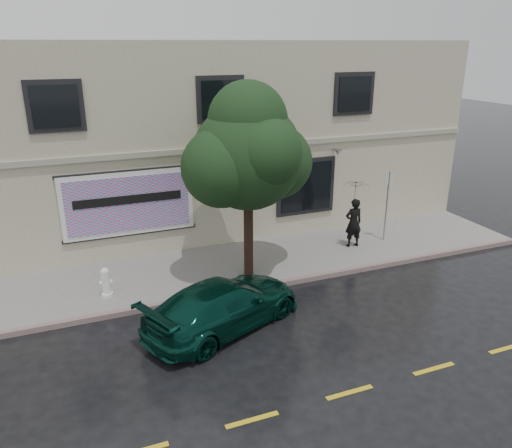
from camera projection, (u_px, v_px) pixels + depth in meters
name	position (u px, v px, depth m)	size (l,w,h in m)	color
ground	(281.00, 314.00, 13.54)	(90.00, 90.00, 0.00)	black
sidewalk	(240.00, 264.00, 16.36)	(20.00, 3.50, 0.15)	gray
curb	(260.00, 287.00, 14.83)	(20.00, 0.18, 0.16)	gray
road_marking	(350.00, 392.00, 10.49)	(19.00, 0.12, 0.01)	gold
building	(191.00, 132.00, 20.20)	(20.00, 8.12, 7.00)	beige
billboard	(129.00, 204.00, 16.03)	(4.30, 0.16, 2.20)	white
car	(224.00, 305.00, 12.70)	(1.95, 4.41, 1.29)	#083329
pedestrian	(353.00, 223.00, 17.35)	(0.64, 0.42, 1.74)	black
umbrella	(356.00, 189.00, 16.93)	(0.95, 0.95, 0.70)	black
street_tree	(248.00, 156.00, 14.27)	(3.14, 3.14, 5.30)	#311C16
fire_hydrant	(106.00, 282.00, 14.05)	(0.35, 0.33, 0.86)	white
sign_pole	(387.00, 200.00, 17.68)	(0.31, 0.06, 2.54)	gray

